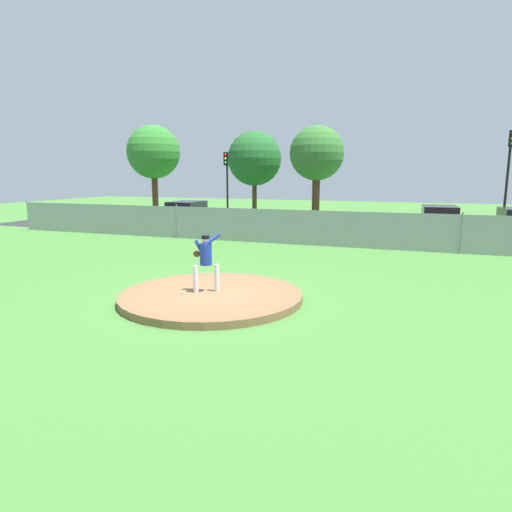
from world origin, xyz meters
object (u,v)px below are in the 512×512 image
Objects in this scene: baseball at (182,292)px; traffic_light_near at (227,175)px; traffic_cone_orange at (264,223)px; traffic_light_far at (509,165)px; pitcher_youth at (206,257)px; parked_car_navy at (187,215)px; parked_car_red at (439,223)px.

traffic_light_near reaches higher than baseball.
traffic_light_far reaches higher than traffic_cone_orange.
pitcher_youth reaches higher than baseball.
parked_car_navy is 8.39× the size of traffic_cone_orange.
baseball is 0.13× the size of traffic_cone_orange.
traffic_cone_orange is at bearing 103.69° from pitcher_youth.
baseball is at bearing -114.35° from parked_car_red.
traffic_light_near is at bearing 112.21° from pitcher_youth.
traffic_light_far is at bearing -0.37° from traffic_light_near.
traffic_cone_orange reaches higher than baseball.
baseball is 16.97m from parked_car_navy.
baseball is (-0.52, -0.42, -0.91)m from pitcher_youth.
traffic_light_far is at bearing 45.85° from parked_car_red.
parked_car_navy is (-8.05, 14.92, 0.56)m from baseball.
baseball is at bearing -141.41° from pitcher_youth.
parked_car_navy is 4.96m from traffic_cone_orange.
parked_car_navy is at bearing -179.52° from parked_car_red.
pitcher_youth is 2.92× the size of traffic_cone_orange.
parked_car_red reaches higher than parked_car_navy.
traffic_light_far reaches higher than parked_car_navy.
traffic_light_near is at bearing 164.69° from parked_car_red.
pitcher_youth reaches higher than parked_car_navy.
parked_car_red is at bearing 66.75° from pitcher_youth.
baseball is 0.01× the size of traffic_light_far.
traffic_cone_orange is at bearing -171.34° from traffic_light_far.
pitcher_youth is 15.93m from parked_car_red.
traffic_light_near is (-3.57, 2.21, 3.04)m from traffic_cone_orange.
parked_car_navy reaches higher than traffic_cone_orange.
parked_car_red is at bearing 65.65° from baseball.
traffic_cone_orange is (-10.23, 1.57, -0.55)m from parked_car_red.
baseball is 0.02× the size of traffic_light_near.
baseball is at bearing -61.65° from parked_car_navy.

